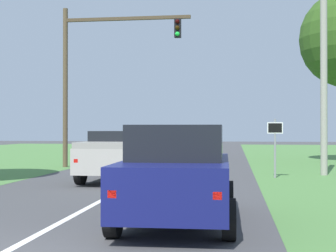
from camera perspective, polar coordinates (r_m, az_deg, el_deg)
name	(u,v)px	position (r m, az deg, el deg)	size (l,w,h in m)	color
ground_plane	(131,185)	(16.96, -4.29, -6.77)	(120.00, 120.00, 0.00)	#424244
red_suv_near	(178,172)	(9.99, 1.21, -5.32)	(2.30, 4.64, 1.97)	navy
pickup_truck_lead	(121,155)	(18.23, -5.43, -3.31)	(2.45, 5.29, 1.83)	#B7B2A8
traffic_light	(96,64)	(24.90, -8.36, 7.15)	(6.42, 0.40, 7.94)	brown
keep_moving_sign	(275,140)	(19.57, 12.27, -1.59)	(0.60, 0.09, 2.29)	gray
utility_pole_right	(324,75)	(21.32, 17.57, 5.67)	(0.28, 0.28, 8.26)	#9E998E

